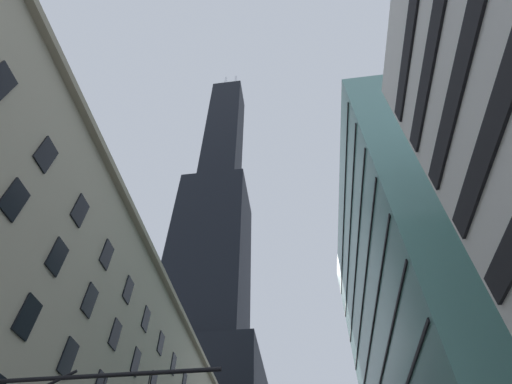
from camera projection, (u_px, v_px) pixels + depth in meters
dark_skyscraper at (206, 299)px, 97.83m from camera, size 28.69×28.69×186.43m
glass_office_midrise at (451, 329)px, 37.23m from camera, size 15.45×35.24×40.26m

